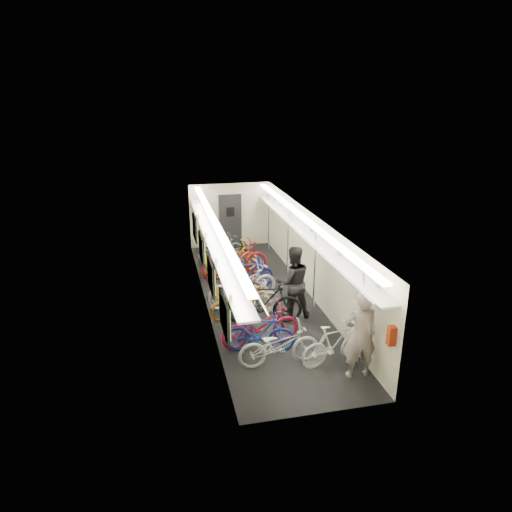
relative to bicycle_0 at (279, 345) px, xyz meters
name	(u,v)px	position (x,y,z in m)	size (l,w,h in m)	color
train_car_shell	(241,237)	(-0.05, 4.00, 1.19)	(10.00, 10.00, 10.00)	black
bicycle_0	(279,345)	(0.00, 0.00, 0.00)	(0.62, 1.78, 0.93)	#B9BABE
bicycle_1	(260,333)	(-0.28, 0.59, 0.01)	(0.45, 1.58, 0.95)	navy
bicycle_2	(260,326)	(-0.21, 0.88, 0.02)	(0.65, 1.87, 0.98)	maroon
bicycle_3	(264,303)	(0.11, 1.87, 0.11)	(0.54, 1.93, 1.16)	black
bicycle_4	(242,300)	(-0.36, 2.39, 0.00)	(0.62, 1.78, 0.94)	#C26D12
bicycle_5	(252,296)	(-0.05, 2.54, 0.00)	(0.44, 1.55, 0.93)	silver
bicycle_6	(242,285)	(-0.21, 3.12, 0.10)	(0.75, 2.14, 1.12)	silver
bicycle_7	(248,274)	(0.15, 4.03, 0.02)	(0.46, 1.63, 0.98)	navy
bicycle_8	(235,260)	(-0.07, 5.11, 0.11)	(0.77, 2.21, 1.16)	maroon
bicycle_9	(234,256)	(-0.01, 5.63, 0.04)	(0.47, 1.68, 1.01)	black
bicycle_10	(230,258)	(-0.15, 5.49, 0.03)	(0.66, 1.90, 1.00)	#F5A717
bicycle_11	(334,344)	(1.15, -0.22, 0.01)	(0.44, 1.57, 0.94)	white
bicycle_12	(220,249)	(-0.32, 6.56, 0.00)	(0.62, 1.77, 0.93)	#5B5C60
passenger_near	(360,335)	(1.46, -0.76, 0.48)	(0.69, 0.46, 1.90)	gray
passenger_mid	(293,282)	(0.92, 2.11, 0.49)	(0.93, 0.73, 1.92)	black
backpack	(394,335)	(1.81, -1.44, 0.81)	(0.26, 0.14, 0.38)	#AE2D11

